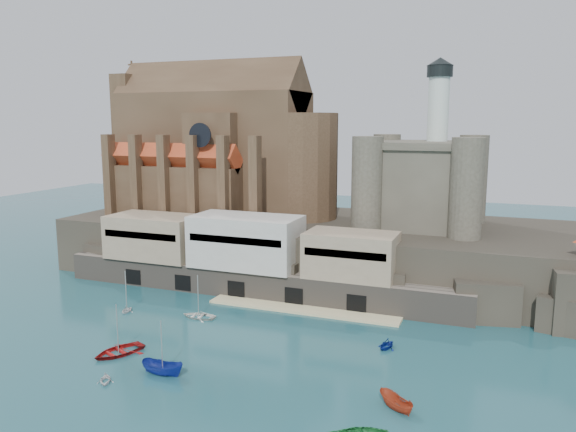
% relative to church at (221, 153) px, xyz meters
% --- Properties ---
extents(ground, '(300.00, 300.00, 0.00)m').
position_rel_church_xyz_m(ground, '(24.13, -41.85, -22.13)').
color(ground, '#184952').
rests_on(ground, ground).
extents(promontory, '(100.00, 36.00, 10.00)m').
position_rel_church_xyz_m(promontory, '(23.94, -2.48, -17.20)').
color(promontory, black).
rests_on(promontory, ground).
extents(quay, '(70.00, 12.00, 13.05)m').
position_rel_church_xyz_m(quay, '(13.94, -18.78, -16.06)').
color(quay, '#6E6458').
rests_on(quay, ground).
extents(church, '(47.00, 25.93, 30.51)m').
position_rel_church_xyz_m(church, '(0.00, 0.00, 0.00)').
color(church, '#453120').
rests_on(church, promontory).
extents(castle_keep, '(21.20, 21.20, 29.30)m').
position_rel_church_xyz_m(castle_keep, '(40.21, -0.78, -3.81)').
color(castle_keep, '#4B483B').
rests_on(castle_keep, promontory).
extents(boat_0, '(4.77, 3.05, 6.47)m').
position_rel_church_xyz_m(boat_0, '(10.33, -47.38, -22.13)').
color(boat_0, '#A21312').
rests_on(boat_0, ground).
extents(boat_1, '(2.68, 2.41, 2.65)m').
position_rel_church_xyz_m(boat_1, '(13.88, -54.24, -22.13)').
color(boat_1, white).
rests_on(boat_1, ground).
extents(boat_2, '(2.08, 2.02, 5.35)m').
position_rel_church_xyz_m(boat_2, '(18.69, -50.27, -22.13)').
color(boat_2, navy).
rests_on(boat_2, ground).
extents(boat_4, '(2.41, 1.63, 2.62)m').
position_rel_church_xyz_m(boat_4, '(1.64, -34.21, -22.13)').
color(boat_4, white).
rests_on(boat_4, ground).
extents(boat_5, '(2.38, 2.38, 4.46)m').
position_rel_church_xyz_m(boat_5, '(44.83, -48.34, -22.13)').
color(boat_5, '#B43D1E').
rests_on(boat_5, ground).
extents(boat_6, '(1.17, 3.71, 5.16)m').
position_rel_church_xyz_m(boat_6, '(12.94, -32.34, -22.13)').
color(boat_6, white).
rests_on(boat_6, ground).
extents(boat_7, '(3.07, 2.41, 3.12)m').
position_rel_church_xyz_m(boat_7, '(40.97, -33.61, -22.13)').
color(boat_7, navy).
rests_on(boat_7, ground).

